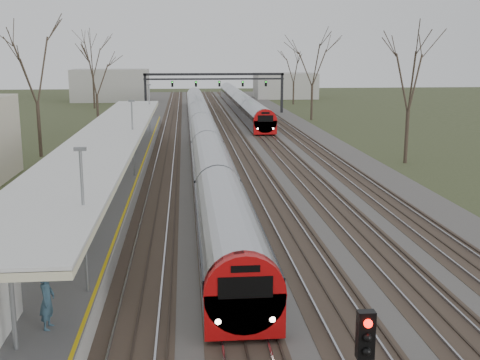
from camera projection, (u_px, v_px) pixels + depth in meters
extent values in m
cube|color=#474442|center=(227.00, 143.00, 61.56)|extent=(24.00, 160.00, 0.10)
cube|color=#4C3828|center=(168.00, 143.00, 61.01)|extent=(2.60, 160.00, 0.06)
cube|color=gray|center=(161.00, 142.00, 60.93)|extent=(0.07, 160.00, 0.12)
cube|color=gray|center=(175.00, 142.00, 61.06)|extent=(0.07, 160.00, 0.12)
cube|color=#4C3828|center=(202.00, 142.00, 61.33)|extent=(2.60, 160.00, 0.06)
cube|color=gray|center=(195.00, 142.00, 61.25)|extent=(0.07, 160.00, 0.12)
cube|color=gray|center=(209.00, 142.00, 61.38)|extent=(0.07, 160.00, 0.12)
cube|color=#4C3828|center=(237.00, 142.00, 61.64)|extent=(2.60, 160.00, 0.06)
cube|color=gray|center=(230.00, 141.00, 61.56)|extent=(0.07, 160.00, 0.12)
cube|color=gray|center=(244.00, 141.00, 61.69)|extent=(0.07, 160.00, 0.12)
cube|color=#4C3828|center=(270.00, 142.00, 61.95)|extent=(2.60, 160.00, 0.06)
cube|color=gray|center=(263.00, 141.00, 61.88)|extent=(0.07, 160.00, 0.12)
cube|color=gray|center=(277.00, 141.00, 62.00)|extent=(0.07, 160.00, 0.12)
cube|color=#4C3828|center=(304.00, 141.00, 62.27)|extent=(2.60, 160.00, 0.06)
cube|color=gray|center=(297.00, 141.00, 62.19)|extent=(0.07, 160.00, 0.12)
cube|color=gray|center=(311.00, 140.00, 62.32)|extent=(0.07, 160.00, 0.12)
cube|color=#9E9B93|center=(120.00, 173.00, 43.61)|extent=(3.50, 69.00, 1.00)
cylinder|color=slate|center=(12.00, 299.00, 16.41)|extent=(0.14, 0.14, 3.00)
cylinder|color=slate|center=(67.00, 220.00, 24.20)|extent=(0.14, 0.14, 3.00)
cylinder|color=slate|center=(96.00, 179.00, 31.99)|extent=(0.14, 0.14, 3.00)
cylinder|color=slate|center=(113.00, 154.00, 39.78)|extent=(0.14, 0.14, 3.00)
cylinder|color=slate|center=(124.00, 137.00, 47.58)|extent=(0.14, 0.14, 3.00)
cylinder|color=slate|center=(133.00, 125.00, 55.37)|extent=(0.14, 0.14, 3.00)
cube|color=silver|center=(110.00, 133.00, 38.49)|extent=(4.10, 50.00, 0.12)
cube|color=beige|center=(110.00, 135.00, 38.52)|extent=(4.10, 50.00, 0.25)
cube|color=black|center=(146.00, 94.00, 89.27)|extent=(0.35, 0.35, 6.00)
cube|color=black|center=(282.00, 93.00, 91.11)|extent=(0.35, 0.35, 6.00)
cube|color=black|center=(214.00, 74.00, 89.58)|extent=(21.00, 0.35, 0.35)
cube|color=black|center=(214.00, 79.00, 89.73)|extent=(21.00, 0.25, 0.25)
cube|color=black|center=(172.00, 84.00, 89.12)|extent=(0.32, 0.22, 0.85)
sphere|color=#0CFF19|center=(172.00, 82.00, 88.93)|extent=(0.16, 0.16, 0.16)
cube|color=black|center=(196.00, 84.00, 89.43)|extent=(0.32, 0.22, 0.85)
sphere|color=#0CFF19|center=(196.00, 82.00, 89.24)|extent=(0.16, 0.16, 0.16)
cube|color=black|center=(219.00, 84.00, 89.75)|extent=(0.32, 0.22, 0.85)
sphere|color=#0CFF19|center=(219.00, 82.00, 89.56)|extent=(0.16, 0.16, 0.16)
cube|color=black|center=(243.00, 84.00, 90.06)|extent=(0.32, 0.22, 0.85)
sphere|color=#0CFF19|center=(243.00, 82.00, 89.87)|extent=(0.16, 0.16, 0.16)
cube|color=black|center=(266.00, 84.00, 90.37)|extent=(0.32, 0.22, 0.85)
sphere|color=#0CFF19|center=(266.00, 82.00, 90.19)|extent=(0.16, 0.16, 0.16)
cylinder|color=#2D231C|center=(39.00, 129.00, 52.71)|extent=(0.30, 0.30, 4.95)
cylinder|color=#2D231C|center=(406.00, 137.00, 49.70)|extent=(0.30, 0.30, 4.50)
cube|color=#ABAEB6|center=(202.00, 131.00, 62.58)|extent=(2.55, 90.00, 1.60)
cylinder|color=#ABAEB6|center=(202.00, 125.00, 62.44)|extent=(2.60, 89.70, 2.60)
cube|color=black|center=(202.00, 124.00, 62.42)|extent=(2.62, 89.40, 0.55)
cube|color=#AE090B|center=(245.00, 314.00, 18.86)|extent=(2.55, 0.50, 1.50)
cylinder|color=#AE090B|center=(245.00, 293.00, 18.76)|extent=(2.60, 0.60, 2.60)
cube|color=black|center=(245.00, 287.00, 18.43)|extent=(1.70, 0.12, 0.70)
sphere|color=white|center=(218.00, 321.00, 18.61)|extent=(0.22, 0.22, 0.22)
sphere|color=white|center=(272.00, 319.00, 18.76)|extent=(0.22, 0.22, 0.22)
cube|color=black|center=(202.00, 140.00, 62.77)|extent=(1.80, 89.00, 0.35)
cube|color=#ABAEB6|center=(240.00, 104.00, 94.91)|extent=(2.55, 60.00, 1.60)
cylinder|color=#ABAEB6|center=(240.00, 100.00, 94.77)|extent=(2.60, 59.70, 2.60)
cube|color=black|center=(240.00, 99.00, 94.75)|extent=(2.62, 59.40, 0.55)
cube|color=#AE090B|center=(265.00, 127.00, 65.80)|extent=(2.55, 0.50, 1.50)
cylinder|color=#AE090B|center=(265.00, 121.00, 65.70)|extent=(2.60, 0.60, 2.60)
cube|color=black|center=(265.00, 118.00, 65.37)|extent=(1.70, 0.12, 0.70)
sphere|color=white|center=(258.00, 129.00, 65.55)|extent=(0.22, 0.22, 0.22)
sphere|color=white|center=(273.00, 128.00, 65.70)|extent=(0.22, 0.22, 0.22)
cube|color=black|center=(240.00, 110.00, 95.10)|extent=(1.80, 59.00, 0.35)
imported|color=#304C5D|center=(47.00, 301.00, 17.81)|extent=(0.49, 0.69, 1.79)
cube|color=black|center=(366.00, 335.00, 11.96)|extent=(0.35, 0.22, 1.00)
sphere|color=#FF0C05|center=(368.00, 324.00, 11.77)|extent=(0.18, 0.18, 0.18)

